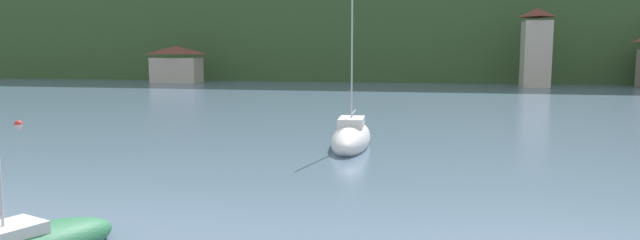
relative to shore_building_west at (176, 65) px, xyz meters
The scene contains 5 objects.
wooded_hillside 46.61m from the shore_building_west, 61.81° to the left, with size 352.00×59.41×49.88m.
shore_building_west is the anchor object (origin of this frame).
shore_building_westcentral 47.89m from the shore_building_west, ahead, with size 3.30×4.18×9.68m.
sailboat_far_1 57.28m from the shore_building_west, 55.91° to the right, with size 2.10×6.63×7.21m.
mooring_buoy_near 45.35m from the shore_building_west, 75.79° to the right, with size 0.47×0.47×0.47m, color red.
Camera 1 is at (4.05, 19.58, 4.39)m, focal length 31.32 mm.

